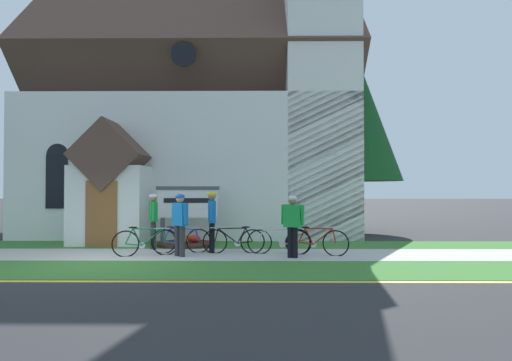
% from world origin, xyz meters
% --- Properties ---
extents(ground, '(140.00, 140.00, 0.00)m').
position_xyz_m(ground, '(0.00, 4.00, 0.00)').
color(ground, '#2B2B2D').
extents(sidewalk_slab, '(32.00, 2.21, 0.01)m').
position_xyz_m(sidewalk_slab, '(1.22, 1.42, 0.01)').
color(sidewalk_slab, '#B7B5AD').
rests_on(sidewalk_slab, ground).
extents(grass_verge, '(32.00, 2.33, 0.01)m').
position_xyz_m(grass_verge, '(1.22, -0.85, 0.00)').
color(grass_verge, '#38722D').
rests_on(grass_verge, ground).
extents(church_lawn, '(24.00, 2.06, 0.01)m').
position_xyz_m(church_lawn, '(1.22, 3.56, 0.00)').
color(church_lawn, '#38722D').
rests_on(church_lawn, ground).
extents(curb_paint_stripe, '(28.00, 0.16, 0.01)m').
position_xyz_m(curb_paint_stripe, '(1.22, -2.17, 0.00)').
color(curb_paint_stripe, yellow).
rests_on(curb_paint_stripe, ground).
extents(church_building, '(13.28, 12.73, 13.95)m').
position_xyz_m(church_building, '(1.51, 9.75, 5.14)').
color(church_building, white).
rests_on(church_building, ground).
extents(church_sign, '(2.11, 0.13, 1.93)m').
position_xyz_m(church_sign, '(1.53, 3.70, 1.31)').
color(church_sign, '#474C56').
rests_on(church_sign, ground).
extents(flower_bed, '(1.84, 1.84, 0.34)m').
position_xyz_m(flower_bed, '(1.53, 3.36, 0.10)').
color(flower_bed, '#382319').
rests_on(flower_bed, ground).
extents(bicycle_silver, '(1.69, 0.58, 0.81)m').
position_xyz_m(bicycle_silver, '(5.51, 1.32, 0.38)').
color(bicycle_silver, black).
rests_on(bicycle_silver, ground).
extents(bicycle_white, '(1.73, 0.57, 0.83)m').
position_xyz_m(bicycle_white, '(0.80, 1.15, 0.38)').
color(bicycle_white, black).
rests_on(bicycle_white, ground).
extents(bicycle_green, '(1.77, 0.14, 0.79)m').
position_xyz_m(bicycle_green, '(3.20, 1.66, 0.37)').
color(bicycle_green, black).
rests_on(bicycle_green, ground).
extents(bicycle_yellow, '(1.68, 0.33, 0.79)m').
position_xyz_m(bicycle_yellow, '(1.68, 1.69, 0.37)').
color(bicycle_yellow, black).
rests_on(bicycle_yellow, ground).
extents(bicycle_red, '(1.78, 0.23, 0.78)m').
position_xyz_m(bicycle_red, '(4.47, 1.50, 0.37)').
color(bicycle_red, black).
rests_on(bicycle_red, ground).
extents(cyclist_in_blue_jersey, '(0.32, 0.73, 1.75)m').
position_xyz_m(cyclist_in_blue_jersey, '(2.55, 1.79, 1.04)').
color(cyclist_in_blue_jersey, black).
rests_on(cyclist_in_blue_jersey, ground).
extents(cyclist_in_white_jersey, '(0.59, 0.50, 1.66)m').
position_xyz_m(cyclist_in_white_jersey, '(4.81, 0.81, 0.97)').
color(cyclist_in_white_jersey, black).
rests_on(cyclist_in_white_jersey, ground).
extents(cyclist_in_red_jersey, '(0.36, 0.72, 1.69)m').
position_xyz_m(cyclist_in_red_jersey, '(0.68, 2.51, 0.99)').
color(cyclist_in_red_jersey, '#2D2D33').
rests_on(cyclist_in_red_jersey, ground).
extents(cyclist_in_orange_jersey, '(0.48, 0.64, 1.70)m').
position_xyz_m(cyclist_in_orange_jersey, '(1.77, 1.02, 1.00)').
color(cyclist_in_orange_jersey, '#2D2D33').
rests_on(cyclist_in_orange_jersey, ground).
extents(roadside_conifer, '(4.20, 4.20, 8.16)m').
position_xyz_m(roadside_conifer, '(7.90, 7.95, 5.16)').
color(roadside_conifer, '#3D2D1E').
rests_on(roadside_conifer, ground).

